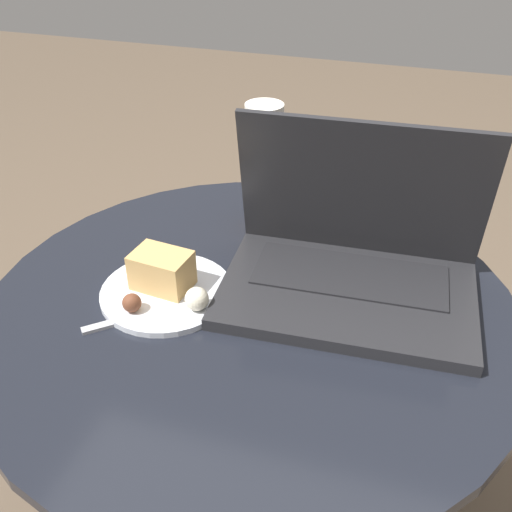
% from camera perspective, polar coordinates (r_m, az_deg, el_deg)
% --- Properties ---
extents(table, '(0.74, 0.74, 0.51)m').
position_cam_1_polar(table, '(0.91, -0.50, -9.94)').
color(table, black).
rests_on(table, ground_plane).
extents(laptop, '(0.36, 0.25, 0.24)m').
position_cam_1_polar(laptop, '(0.85, 9.10, -0.26)').
color(laptop, '#232326').
rests_on(laptop, table).
extents(beer_glass, '(0.06, 0.06, 0.21)m').
position_cam_1_polar(beer_glass, '(0.96, 0.76, 8.34)').
color(beer_glass, '#C6701E').
rests_on(beer_glass, table).
extents(snack_plate, '(0.19, 0.19, 0.06)m').
position_cam_1_polar(snack_plate, '(0.85, -8.61, -2.67)').
color(snack_plate, silver).
rests_on(snack_plate, table).
extents(fork, '(0.14, 0.13, 0.00)m').
position_cam_1_polar(fork, '(0.83, -9.54, -5.23)').
color(fork, '#B2B2B7').
rests_on(fork, table).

